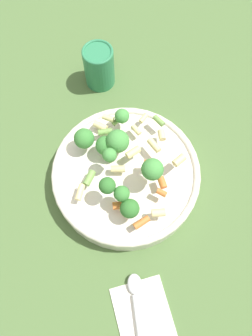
# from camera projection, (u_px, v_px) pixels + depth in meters

# --- Properties ---
(ground_plane) EXTENTS (3.00, 3.00, 0.00)m
(ground_plane) POSITION_uv_depth(u_px,v_px,m) (126.00, 180.00, 0.67)
(ground_plane) COLOR #4C6B38
(bowl) EXTENTS (0.29, 0.29, 0.05)m
(bowl) POSITION_uv_depth(u_px,v_px,m) (126.00, 175.00, 0.65)
(bowl) COLOR silver
(bowl) RESTS_ON ground_plane
(pasta_salad) EXTENTS (0.23, 0.21, 0.07)m
(pasta_salad) POSITION_uv_depth(u_px,v_px,m) (119.00, 158.00, 0.60)
(pasta_salad) COLOR #8CB766
(pasta_salad) RESTS_ON bowl
(cup) EXTENTS (0.07, 0.07, 0.10)m
(cup) POSITION_uv_depth(u_px,v_px,m) (99.00, 66.00, 0.72)
(cup) COLOR #2D7F51
(cup) RESTS_ON ground_plane
(napkin) EXTENTS (0.16, 0.12, 0.01)m
(napkin) POSITION_uv_depth(u_px,v_px,m) (146.00, 324.00, 0.57)
(napkin) COLOR white
(napkin) RESTS_ON ground_plane
(spoon) EXTENTS (0.15, 0.03, 0.01)m
(spoon) POSITION_uv_depth(u_px,v_px,m) (137.00, 301.00, 0.58)
(spoon) COLOR silver
(spoon) RESTS_ON napkin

